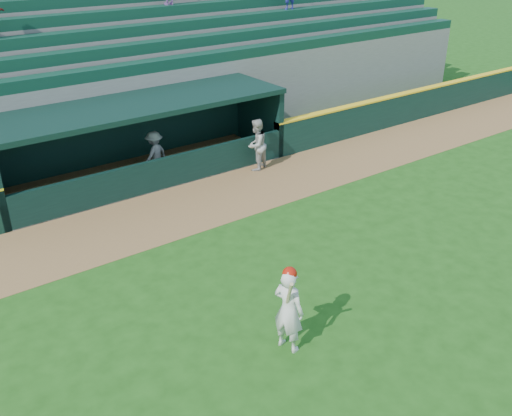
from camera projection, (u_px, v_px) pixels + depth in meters
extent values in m
plane|color=#1B4A12|center=(298.00, 285.00, 12.89)|extent=(120.00, 120.00, 0.00)
cube|color=brown|center=(188.00, 207.00, 16.43)|extent=(40.00, 3.00, 0.01)
cube|color=black|center=(422.00, 104.00, 23.84)|extent=(15.50, 0.30, 1.20)
cube|color=yellow|center=(424.00, 89.00, 23.56)|extent=(15.50, 0.32, 0.06)
imported|color=#A4A49F|center=(256.00, 145.00, 18.63)|extent=(1.02, 0.92, 1.72)
imported|color=#989893|center=(155.00, 154.00, 18.16)|extent=(1.12, 0.90, 1.51)
cube|color=slate|center=(145.00, 176.00, 18.45)|extent=(9.00, 2.60, 0.04)
cube|color=black|center=(259.00, 117.00, 20.38)|extent=(0.20, 2.60, 2.30)
cube|color=black|center=(124.00, 132.00, 18.88)|extent=(9.40, 0.20, 2.30)
cube|color=black|center=(138.00, 105.00, 17.40)|extent=(9.40, 2.80, 0.16)
cube|color=black|center=(161.00, 174.00, 17.35)|extent=(9.00, 0.16, 1.00)
cube|color=brown|center=(133.00, 162.00, 18.92)|extent=(8.40, 0.45, 0.10)
cube|color=slate|center=(117.00, 119.00, 19.13)|extent=(34.00, 0.85, 2.91)
cube|color=#0F3828|center=(113.00, 71.00, 18.31)|extent=(34.00, 0.60, 0.36)
cube|color=slate|center=(106.00, 107.00, 19.64)|extent=(34.00, 0.85, 3.36)
cube|color=#0F3828|center=(101.00, 53.00, 18.73)|extent=(34.00, 0.60, 0.36)
cube|color=slate|center=(95.00, 95.00, 20.15)|extent=(34.00, 0.85, 3.81)
cube|color=#0F3828|center=(89.00, 35.00, 19.14)|extent=(34.00, 0.60, 0.36)
cube|color=slate|center=(86.00, 84.00, 20.67)|extent=(34.00, 0.85, 4.26)
cube|color=#0F3828|center=(78.00, 18.00, 19.56)|extent=(34.00, 0.60, 0.36)
cube|color=slate|center=(76.00, 74.00, 21.18)|extent=(34.00, 0.85, 4.71)
cube|color=#0F3828|center=(67.00, 2.00, 19.97)|extent=(34.00, 0.60, 0.36)
cube|color=slate|center=(67.00, 63.00, 21.70)|extent=(34.00, 0.85, 5.16)
cube|color=slate|center=(59.00, 54.00, 22.21)|extent=(34.00, 0.85, 5.61)
cube|color=slate|center=(54.00, 51.00, 22.63)|extent=(34.50, 0.30, 5.61)
imported|color=silver|center=(289.00, 310.00, 10.60)|extent=(0.59, 0.73, 1.74)
sphere|color=#A51709|center=(290.00, 274.00, 10.24)|extent=(0.27, 0.27, 0.27)
cylinder|color=tan|center=(289.00, 294.00, 10.09)|extent=(0.31, 0.45, 0.76)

